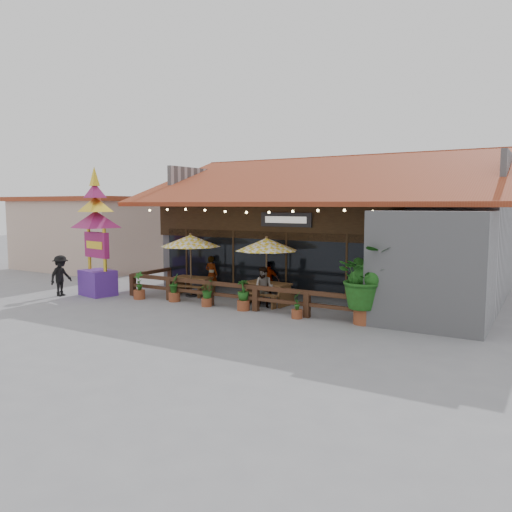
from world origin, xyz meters
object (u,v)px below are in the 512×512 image
Objects in this scene: tropical_plant at (365,279)px; pedestrian at (61,276)px; picnic_table_right at (268,290)px; umbrella_right at (266,245)px; thai_sign_tower at (96,223)px; umbrella_left at (191,241)px; picnic_table_left at (193,283)px.

tropical_plant is 12.57m from pedestrian.
picnic_table_right is 4.45m from tropical_plant.
umbrella_right is 7.29m from thai_sign_tower.
thai_sign_tower is (-6.95, -2.06, 0.76)m from umbrella_right.
picnic_table_right is at bearing 15.88° from thai_sign_tower.
picnic_table_right is (0.10, -0.06, -1.71)m from umbrella_right.
tropical_plant is (11.25, 0.82, -1.57)m from thai_sign_tower.
umbrella_left is 1.14× the size of umbrella_right.
umbrella_right is at bearing 4.27° from umbrella_left.
thai_sign_tower is at bearing -163.47° from umbrella_right.
umbrella_left is 0.52× the size of thai_sign_tower.
picnic_table_right is (3.70, -0.16, 0.05)m from picnic_table_left.
umbrella_right is 1.53× the size of pedestrian.
pedestrian is at bearing -146.04° from picnic_table_left.
picnic_table_right is at bearing -30.02° from umbrella_right.
pedestrian is (-4.70, -2.70, -1.45)m from umbrella_left.
thai_sign_tower reaches higher than tropical_plant.
thai_sign_tower is 3.38× the size of pedestrian.
pedestrian is (-1.19, -0.89, -2.19)m from thai_sign_tower.
pedestrian reaches higher than picnic_table_left.
tropical_plant is at bearing -9.71° from picnic_table_left.
thai_sign_tower is (-7.05, -2.01, 2.47)m from picnic_table_right.
umbrella_right reaches higher than picnic_table_left.
pedestrian is at bearing -172.18° from tropical_plant.
umbrella_right is at bearing -1.67° from picnic_table_left.
umbrella_left is 3.95m from picnic_table_right.
umbrella_right is at bearing 16.53° from thai_sign_tower.
tropical_plant is (7.90, -1.35, 0.95)m from picnic_table_left.
umbrella_right reaches higher than picnic_table_right.
picnic_table_right is 0.75× the size of tropical_plant.
thai_sign_tower reaches higher than umbrella_right.
thai_sign_tower is (-3.51, -1.81, 0.74)m from umbrella_left.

